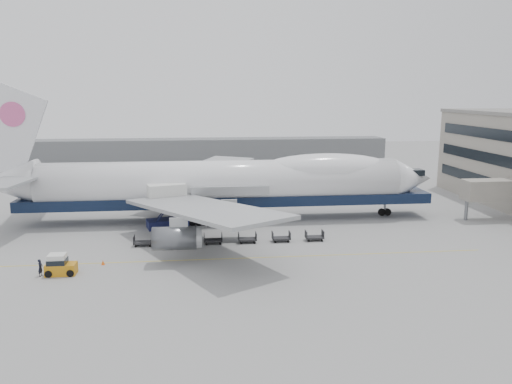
{
  "coord_description": "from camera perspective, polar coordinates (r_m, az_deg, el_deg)",
  "views": [
    {
      "loc": [
        -2.73,
        -60.25,
        18.45
      ],
      "look_at": [
        4.39,
        6.0,
        5.31
      ],
      "focal_mm": 35.0,
      "sensor_mm": 36.0,
      "label": 1
    }
  ],
  "objects": [
    {
      "name": "ground",
      "position": [
        63.07,
        -3.4,
        -5.87
      ],
      "size": [
        260.0,
        260.0,
        0.0
      ],
      "primitive_type": "plane",
      "color": "gray",
      "rests_on": "ground"
    },
    {
      "name": "dolly_5",
      "position": [
        64.41,
        6.69,
        -5.07
      ],
      "size": [
        2.3,
        1.35,
        1.3
      ],
      "color": "#2D2D30",
      "rests_on": "ground"
    },
    {
      "name": "hangar",
      "position": [
        131.31,
        -9.29,
        4.47
      ],
      "size": [
        110.0,
        8.0,
        7.0
      ],
      "primitive_type": "cube",
      "color": "slate",
      "rests_on": "ground"
    },
    {
      "name": "dolly_1",
      "position": [
        62.96,
        -8.86,
        -5.52
      ],
      "size": [
        2.3,
        1.35,
        1.3
      ],
      "color": "#2D2D30",
      "rests_on": "ground"
    },
    {
      "name": "baggage_tug",
      "position": [
        55.98,
        -21.53,
        -7.83
      ],
      "size": [
        3.03,
        1.73,
        2.21
      ],
      "rotation": [
        0.0,
        0.0,
        -0.0
      ],
      "color": "#C07C12",
      "rests_on": "ground"
    },
    {
      "name": "traffic_cone",
      "position": [
        57.79,
        -17.09,
        -7.7
      ],
      "size": [
        0.37,
        0.37,
        0.54
      ],
      "rotation": [
        0.0,
        0.0,
        0.08
      ],
      "color": "#FF5C0D",
      "rests_on": "ground"
    },
    {
      "name": "dolly_4",
      "position": [
        63.62,
        2.89,
        -5.22
      ],
      "size": [
        2.3,
        1.35,
        1.3
      ],
      "color": "#2D2D30",
      "rests_on": "ground"
    },
    {
      "name": "apron_line",
      "position": [
        57.37,
        -3.11,
        -7.61
      ],
      "size": [
        60.0,
        0.15,
        0.01
      ],
      "primitive_type": "cube",
      "color": "gold",
      "rests_on": "ground"
    },
    {
      "name": "dolly_3",
      "position": [
        63.1,
        -0.99,
        -5.34
      ],
      "size": [
        2.3,
        1.35,
        1.3
      ],
      "color": "#2D2D30",
      "rests_on": "ground"
    },
    {
      "name": "dolly_0",
      "position": [
        63.32,
        -12.77,
        -5.56
      ],
      "size": [
        2.3,
        1.35,
        1.3
      ],
      "color": "#2D2D30",
      "rests_on": "ground"
    },
    {
      "name": "catering_truck",
      "position": [
        70.57,
        -10.15,
        -1.28
      ],
      "size": [
        6.09,
        4.84,
        6.23
      ],
      "rotation": [
        0.0,
        0.0,
        0.26
      ],
      "color": "#191E4B",
      "rests_on": "ground"
    },
    {
      "name": "ground_worker",
      "position": [
        56.36,
        -23.42,
        -7.94
      ],
      "size": [
        0.54,
        0.72,
        1.8
      ],
      "primitive_type": "imported",
      "rotation": [
        0.0,
        0.0,
        1.39
      ],
      "color": "black",
      "rests_on": "ground"
    },
    {
      "name": "dolly_2",
      "position": [
        62.88,
        -4.92,
        -5.44
      ],
      "size": [
        2.3,
        1.35,
        1.3
      ],
      "color": "#2D2D30",
      "rests_on": "ground"
    },
    {
      "name": "airliner",
      "position": [
        73.46,
        -3.41,
        1.08
      ],
      "size": [
        67.0,
        55.3,
        19.98
      ],
      "color": "white",
      "rests_on": "ground"
    }
  ]
}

